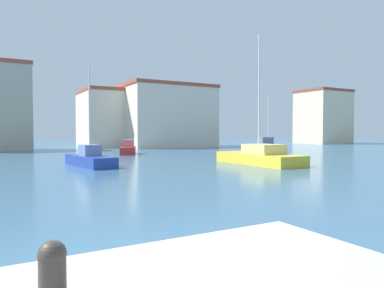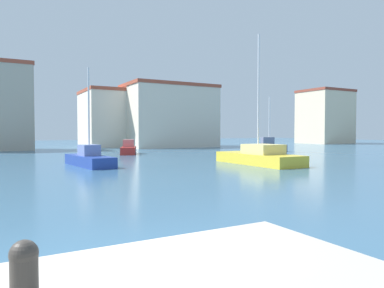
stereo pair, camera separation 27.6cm
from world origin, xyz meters
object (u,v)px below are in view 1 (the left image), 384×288
mooring_bollard (52,268)px  motorboat_red_outer_mooring (128,149)px  sailboat_blue_mid_harbor (90,159)px  sailboat_yellow_far_left (260,156)px  sailboat_navy_distant_north (268,146)px

mooring_bollard → motorboat_red_outer_mooring: bearing=69.7°
sailboat_blue_mid_harbor → sailboat_yellow_far_left: 12.44m
sailboat_blue_mid_harbor → motorboat_red_outer_mooring: size_ratio=1.50×
sailboat_blue_mid_harbor → sailboat_navy_distant_north: bearing=17.3°
sailboat_yellow_far_left → sailboat_blue_mid_harbor: bearing=157.1°
sailboat_blue_mid_harbor → mooring_bollard: bearing=-104.2°
sailboat_yellow_far_left → motorboat_red_outer_mooring: bearing=105.9°
sailboat_blue_mid_harbor → motorboat_red_outer_mooring: (6.82, 11.41, 0.04)m
sailboat_yellow_far_left → motorboat_red_outer_mooring: 16.90m
motorboat_red_outer_mooring → sailboat_blue_mid_harbor: bearing=-120.9°
sailboat_blue_mid_harbor → sailboat_yellow_far_left: bearing=-22.9°
sailboat_yellow_far_left → sailboat_navy_distant_north: bearing=46.4°
sailboat_navy_distant_north → motorboat_red_outer_mooring: (-16.05, 4.28, -0.11)m
mooring_bollard → sailboat_yellow_far_left: size_ratio=0.05×
sailboat_navy_distant_north → sailboat_blue_mid_harbor: 23.96m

